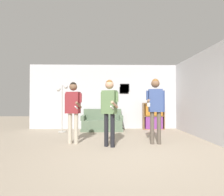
# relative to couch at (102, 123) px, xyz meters

# --- Properties ---
(ground_plane) EXTENTS (20.00, 20.00, 0.00)m
(ground_plane) POSITION_rel_couch_xyz_m (0.63, -3.50, -0.28)
(ground_plane) COLOR gray
(wall_back) EXTENTS (7.37, 0.08, 2.70)m
(wall_back) POSITION_rel_couch_xyz_m (0.63, 0.42, 1.07)
(wall_back) COLOR silver
(wall_back) RESTS_ON ground_plane
(wall_right) EXTENTS (0.06, 6.29, 2.70)m
(wall_right) POSITION_rel_couch_xyz_m (3.15, -1.55, 1.07)
(wall_right) COLOR silver
(wall_right) RESTS_ON ground_plane
(couch) EXTENTS (1.60, 0.80, 0.83)m
(couch) POSITION_rel_couch_xyz_m (0.00, 0.00, 0.00)
(couch) COLOR #5B7056
(couch) RESTS_ON ground_plane
(bookshelf) EXTENTS (0.86, 0.30, 1.09)m
(bookshelf) POSITION_rel_couch_xyz_m (2.11, 0.20, 0.26)
(bookshelf) COLOR olive
(bookshelf) RESTS_ON ground_plane
(floor_lamp) EXTENTS (0.42, 0.28, 1.77)m
(floor_lamp) POSITION_rel_couch_xyz_m (-1.49, -0.41, 0.86)
(floor_lamp) COLOR #ADA89E
(floor_lamp) RESTS_ON ground_plane
(person_player_foreground_left) EXTENTS (0.49, 0.53, 1.68)m
(person_player_foreground_left) POSITION_rel_couch_xyz_m (-0.73, -2.17, 0.75)
(person_player_foreground_left) COLOR #B7AD99
(person_player_foreground_left) RESTS_ON ground_plane
(person_player_foreground_center) EXTENTS (0.45, 0.59, 1.71)m
(person_player_foreground_center) POSITION_rel_couch_xyz_m (0.26, -2.51, 0.77)
(person_player_foreground_center) COLOR black
(person_player_foreground_center) RESTS_ON ground_plane
(person_watcher_holding_cup) EXTENTS (0.53, 0.42, 1.77)m
(person_watcher_holding_cup) POSITION_rel_couch_xyz_m (1.52, -2.26, 0.82)
(person_watcher_holding_cup) COLOR brown
(person_watcher_holding_cup) RESTS_ON ground_plane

